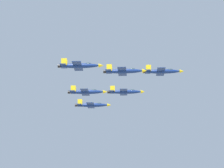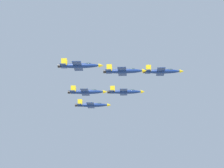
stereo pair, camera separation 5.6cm
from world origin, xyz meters
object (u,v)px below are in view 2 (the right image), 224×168
Objects in this scene: jet_left_wingman at (125,92)px; jet_left_outer at (92,105)px; jet_right_outer at (80,66)px; jet_slot_rear at (87,92)px; jet_lead at (162,71)px; jet_right_wingman at (124,71)px.

jet_left_wingman is 0.98× the size of jet_left_outer.
jet_slot_rear is at bearing 89.25° from jet_right_outer.
jet_lead reaches higher than jet_right_outer.
jet_right_outer is at bearing -112.41° from jet_left_wingman.
jet_left_outer is 29.80m from jet_slot_rear.
jet_right_outer is at bearing -138.58° from jet_right_wingman.
jet_left_outer is 59.49m from jet_right_outer.
jet_lead reaches higher than jet_left_outer.
jet_lead is 23.46m from jet_right_wingman.
jet_right_outer is at bearing -90.82° from jet_slot_rear.
jet_left_outer is at bearing 89.18° from jet_slot_rear.
jet_slot_rear is at bearing -140.63° from jet_left_wingman.
jet_left_wingman is 29.75m from jet_right_wingman.
jet_right_outer is 1.01× the size of jet_slot_rear.
jet_lead is 46.56m from jet_left_outer.
jet_lead is 1.04× the size of jet_slot_rear.
jet_slot_rear is (33.54, 9.98, -9.45)m from jet_lead.
jet_lead is at bearing -41.44° from jet_left_outer.
jet_lead is 1.00× the size of jet_right_wingman.
jet_left_wingman is 23.10m from jet_left_outer.
jet_slot_rear is (-8.48, 28.51, -1.81)m from jet_left_outer.
jet_right_wingman reaches higher than jet_left_wingman.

